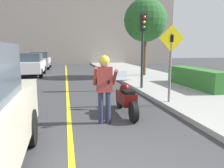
% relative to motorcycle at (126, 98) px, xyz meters
% --- Properties ---
extents(sidewalk_curb, '(4.40, 44.00, 0.15)m').
position_rel_motorcycle_xyz_m(sidewalk_curb, '(3.66, 0.80, -0.41)').
color(sidewalk_curb, '#9E9E99').
rests_on(sidewalk_curb, ground).
extents(road_center_line, '(0.12, 36.00, 0.01)m').
position_rel_motorcycle_xyz_m(road_center_line, '(-1.74, 2.80, -0.49)').
color(road_center_line, yellow).
rests_on(road_center_line, ground).
extents(building_backdrop, '(28.00, 1.20, 8.65)m').
position_rel_motorcycle_xyz_m(building_backdrop, '(-1.14, 22.80, 3.83)').
color(building_backdrop, gray).
rests_on(building_backdrop, ground).
extents(motorcycle, '(0.62, 2.11, 1.27)m').
position_rel_motorcycle_xyz_m(motorcycle, '(0.00, 0.00, 0.00)').
color(motorcycle, black).
rests_on(motorcycle, ground).
extents(person_biker, '(0.59, 0.49, 1.83)m').
position_rel_motorcycle_xyz_m(person_biker, '(-0.79, -0.71, 0.65)').
color(person_biker, '#282D4C').
rests_on(person_biker, ground).
extents(crossing_sign, '(0.91, 0.08, 2.64)m').
position_rel_motorcycle_xyz_m(crossing_sign, '(1.74, 0.60, 1.25)').
color(crossing_sign, slate).
rests_on(crossing_sign, sidewalk_curb).
extents(traffic_light, '(0.26, 0.30, 3.41)m').
position_rel_motorcycle_xyz_m(traffic_light, '(1.76, 3.46, 2.04)').
color(traffic_light, '#2D2D30').
rests_on(traffic_light, sidewalk_curb).
extents(hedge_row, '(0.90, 4.06, 0.89)m').
position_rel_motorcycle_xyz_m(hedge_row, '(4.46, 3.23, 0.11)').
color(hedge_row, '#33702D').
rests_on(hedge_row, sidewalk_curb).
extents(street_tree, '(2.91, 2.91, 5.21)m').
position_rel_motorcycle_xyz_m(street_tree, '(3.65, 8.25, 3.40)').
color(street_tree, brown).
rests_on(street_tree, sidewalk_curb).
extents(parked_car_white, '(1.88, 4.20, 1.68)m').
position_rel_motorcycle_xyz_m(parked_car_white, '(-4.30, 10.77, 0.37)').
color(parked_car_white, black).
rests_on(parked_car_white, ground).
extents(parked_car_silver, '(1.88, 4.20, 1.68)m').
position_rel_motorcycle_xyz_m(parked_car_silver, '(-4.22, 16.66, 0.37)').
color(parked_car_silver, black).
rests_on(parked_car_silver, ground).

